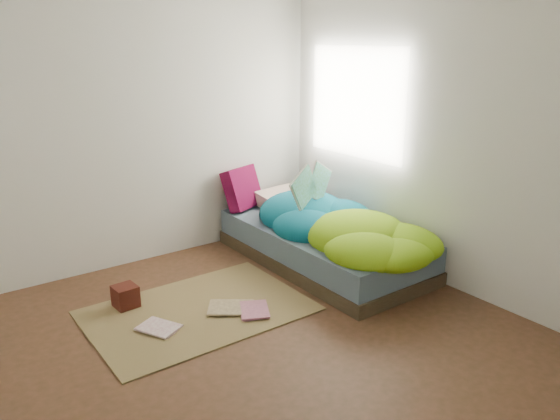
# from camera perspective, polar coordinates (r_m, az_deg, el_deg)

# --- Properties ---
(ground) EXTENTS (3.50, 3.50, 0.00)m
(ground) POSITION_cam_1_polar(r_m,az_deg,el_deg) (3.88, -2.61, -13.01)
(ground) COLOR #452F1A
(ground) RESTS_ON ground
(room_walls) EXTENTS (3.54, 3.54, 2.62)m
(room_walls) POSITION_cam_1_polar(r_m,az_deg,el_deg) (3.37, -2.88, 11.62)
(room_walls) COLOR silver
(room_walls) RESTS_ON ground
(bed) EXTENTS (1.00, 2.00, 0.34)m
(bed) POSITION_cam_1_polar(r_m,az_deg,el_deg) (4.99, 4.47, -3.66)
(bed) COLOR #32281B
(bed) RESTS_ON ground
(duvet) EXTENTS (0.96, 1.84, 0.34)m
(duvet) POSITION_cam_1_polar(r_m,az_deg,el_deg) (4.72, 6.30, -0.57)
(duvet) COLOR #085B7E
(duvet) RESTS_ON bed
(rug) EXTENTS (1.60, 1.10, 0.01)m
(rug) POSITION_cam_1_polar(r_m,az_deg,el_deg) (4.23, -8.53, -10.35)
(rug) COLOR brown
(rug) RESTS_ON ground
(pillow_floral) EXTENTS (0.62, 0.43, 0.13)m
(pillow_floral) POSITION_cam_1_polar(r_m,az_deg,el_deg) (5.56, 0.61, 1.21)
(pillow_floral) COLOR white
(pillow_floral) RESTS_ON bed
(pillow_magenta) EXTENTS (0.43, 0.27, 0.41)m
(pillow_magenta) POSITION_cam_1_polar(r_m,az_deg,el_deg) (5.42, -3.97, 2.28)
(pillow_magenta) COLOR #4A0427
(pillow_magenta) RESTS_ON bed
(open_book) EXTENTS (0.50, 0.24, 0.30)m
(open_book) POSITION_cam_1_polar(r_m,az_deg,el_deg) (4.80, 3.42, 3.78)
(open_book) COLOR #307C28
(open_book) RESTS_ON duvet
(wooden_box) EXTENTS (0.18, 0.18, 0.17)m
(wooden_box) POSITION_cam_1_polar(r_m,az_deg,el_deg) (4.36, -15.84, -8.66)
(wooden_box) COLOR #38100C
(wooden_box) RESTS_ON rug
(floor_book_a) EXTENTS (0.31, 0.34, 0.02)m
(floor_book_a) POSITION_cam_1_polar(r_m,az_deg,el_deg) (3.95, -13.50, -12.55)
(floor_book_a) COLOR white
(floor_book_a) RESTS_ON rug
(floor_book_b) EXTENTS (0.32, 0.35, 0.03)m
(floor_book_b) POSITION_cam_1_polar(r_m,az_deg,el_deg) (4.14, -4.18, -10.52)
(floor_book_b) COLOR #C16F8A
(floor_book_b) RESTS_ON rug
(floor_book_c) EXTENTS (0.42, 0.40, 0.03)m
(floor_book_c) POSITION_cam_1_polar(r_m,az_deg,el_deg) (4.09, -5.31, -10.97)
(floor_book_c) COLOR tan
(floor_book_c) RESTS_ON rug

